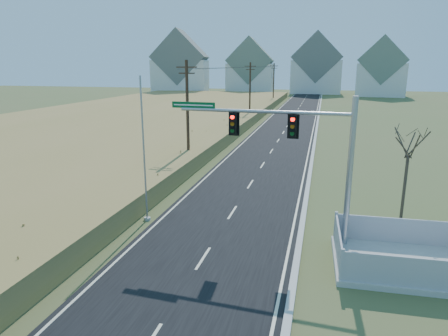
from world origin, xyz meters
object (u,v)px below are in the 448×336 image
open_sign (360,234)px  bare_tree (410,141)px  traffic_signal_mast (309,155)px  fence_enclosure (412,262)px  flagpole (145,165)px

open_sign → bare_tree: (2.53, 3.57, 4.24)m
traffic_signal_mast → open_sign: (2.71, 1.09, -4.15)m
fence_enclosure → open_sign: (-1.93, 2.61, 0.01)m
traffic_signal_mast → fence_enclosure: 6.41m
traffic_signal_mast → bare_tree: bearing=45.0°
flagpole → fence_enclosure: bearing=-10.1°
traffic_signal_mast → flagpole: flagpole is taller
bare_tree → fence_enclosure: bearing=-95.5°
open_sign → traffic_signal_mast: bearing=-130.9°
fence_enclosure → flagpole: size_ratio=0.83×
traffic_signal_mast → fence_enclosure: (4.64, -1.52, -4.16)m
flagpole → bare_tree: flagpole is taller
flagpole → bare_tree: bearing=15.1°
fence_enclosure → flagpole: 14.01m
fence_enclosure → open_sign: fence_enclosure is taller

